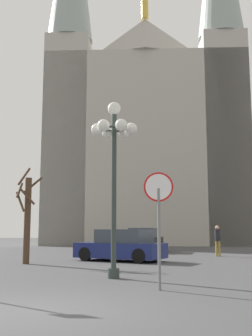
{
  "coord_description": "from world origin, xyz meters",
  "views": [
    {
      "loc": [
        2.31,
        -7.55,
        1.48
      ],
      "look_at": [
        0.28,
        17.27,
        5.19
      ],
      "focal_mm": 43.82,
      "sensor_mm": 36.0,
      "label": 1
    }
  ],
  "objects": [
    {
      "name": "stop_sign",
      "position": [
        2.29,
        2.78,
        2.02
      ],
      "size": [
        0.75,
        0.08,
        2.9
      ],
      "color": "slate",
      "rests_on": "ground"
    },
    {
      "name": "parked_car_far_navy",
      "position": [
        0.5,
        11.82,
        0.68
      ],
      "size": [
        4.48,
        3.29,
        1.46
      ],
      "color": "navy",
      "rests_on": "ground"
    },
    {
      "name": "cathedral",
      "position": [
        0.97,
        33.45,
        11.81
      ],
      "size": [
        19.46,
        13.37,
        39.32
      ],
      "color": "#ADA89E",
      "rests_on": "ground"
    },
    {
      "name": "parked_car_near_black",
      "position": [
        1.31,
        19.77,
        0.72
      ],
      "size": [
        2.47,
        4.27,
        1.54
      ],
      "color": "black",
      "rests_on": "ground"
    },
    {
      "name": "ground_plane",
      "position": [
        0.0,
        0.0,
        0.0
      ],
      "size": [
        120.0,
        120.0,
        0.0
      ],
      "primitive_type": "plane",
      "color": "#424244"
    },
    {
      "name": "bare_tree",
      "position": [
        -3.43,
        9.9,
        2.04
      ],
      "size": [
        1.08,
        1.1,
        4.21
      ],
      "color": "#473323",
      "rests_on": "ground"
    },
    {
      "name": "street_lamp",
      "position": [
        0.9,
        5.09,
        3.95
      ],
      "size": [
        1.47,
        1.33,
        5.51
      ],
      "color": "#2D3833",
      "rests_on": "ground"
    },
    {
      "name": "pedestrian_walking",
      "position": [
        5.46,
        15.58,
        1.01
      ],
      "size": [
        0.32,
        0.32,
        1.67
      ],
      "color": "olive",
      "rests_on": "ground"
    }
  ]
}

